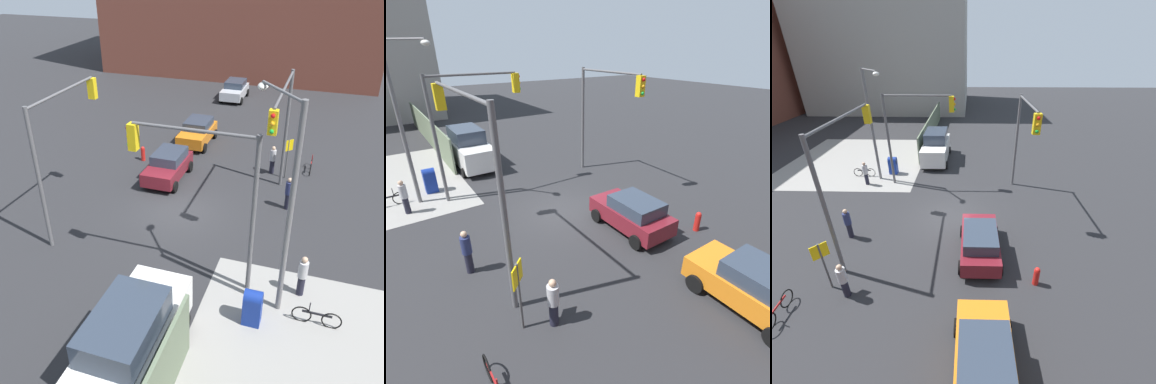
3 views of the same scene
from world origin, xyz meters
The scene contains 17 objects.
ground_plane centered at (0.00, 0.00, 0.00)m, with size 120.00×120.00×0.00m, color #28282B.
traffic_signal_nw_corner centered at (-2.05, 4.50, 4.68)m, with size 6.32×0.36×6.50m.
traffic_signal_se_corner centered at (2.50, -4.50, 4.62)m, with size 5.28×0.36×6.50m.
traffic_signal_ne_corner centered at (4.50, 2.66, 4.59)m, with size 0.36×4.89×6.50m.
street_lamp_corner centered at (4.91, 5.57, 4.70)m, with size 2.24×1.80×8.00m.
warning_sign_two_way centered at (-5.40, 4.65, 1.64)m, with size 0.48×0.48×2.40m.
mailbox_blue centered at (6.20, 5.00, 0.76)m, with size 0.56×0.64×1.43m.
fire_hydrant centered at (-5.00, -4.20, 0.49)m, with size 0.26×0.26×0.94m.
sedan_orange centered at (-8.72, -1.78, 0.84)m, with size 3.81×2.02×1.62m.
sedan_maroon centered at (-3.21, -1.80, 0.84)m, with size 3.89×2.02×1.62m.
coupe_silver centered at (-19.20, -1.66, 0.84)m, with size 3.83×2.02×1.62m.
van_white_delivery centered at (9.23, 1.80, 1.28)m, with size 5.40×2.32×2.62m.
pedestrian_crossing centered at (4.20, 6.50, 0.94)m, with size 0.36×0.36×1.80m.
pedestrian_waiting centered at (-5.80, 3.80, 0.89)m, with size 0.36×0.36×1.72m.
pedestrian_walking_north centered at (-2.00, 5.20, 0.93)m, with size 0.36×0.36×1.78m.
bicycle_leaning_on_fence centered at (5.60, 7.20, 0.35)m, with size 0.05×1.75×0.97m.
bicycle_at_crosswalk centered at (-6.80, 6.00, 0.35)m, with size 1.75×0.05×0.97m.
Camera 1 is at (17.37, 6.45, 11.71)m, focal length 40.00 mm.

